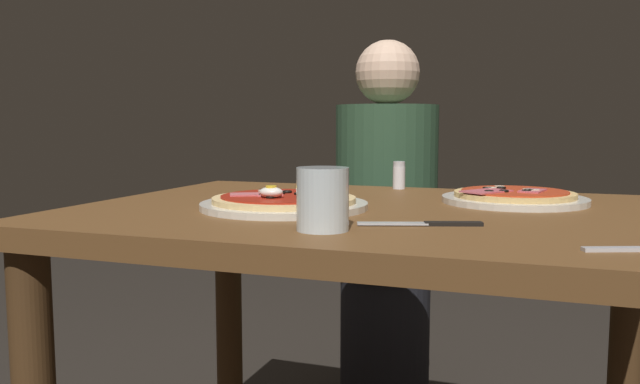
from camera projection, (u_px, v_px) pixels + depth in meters
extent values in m
cube|color=brown|center=(370.00, 218.00, 1.20)|extent=(1.10, 0.81, 0.04)
cylinder|color=#4A3018|center=(229.00, 331.00, 1.73)|extent=(0.07, 0.07, 0.73)
cylinder|color=#4A3018|center=(624.00, 379.00, 1.41)|extent=(0.07, 0.07, 0.73)
cylinder|color=silver|center=(284.00, 205.00, 1.19)|extent=(0.31, 0.31, 0.01)
cylinder|color=#E5C17F|center=(284.00, 200.00, 1.19)|extent=(0.27, 0.27, 0.01)
cylinder|color=#A82314|center=(284.00, 196.00, 1.19)|extent=(0.24, 0.24, 0.00)
torus|color=black|center=(271.00, 197.00, 1.14)|extent=(0.02, 0.02, 0.00)
torus|color=black|center=(264.00, 190.00, 1.26)|extent=(0.02, 0.02, 0.00)
torus|color=black|center=(280.00, 193.00, 1.21)|extent=(0.02, 0.02, 0.00)
torus|color=black|center=(287.00, 192.00, 1.23)|extent=(0.02, 0.02, 0.00)
torus|color=black|center=(299.00, 194.00, 1.20)|extent=(0.02, 0.02, 0.00)
torus|color=black|center=(273.00, 194.00, 1.19)|extent=(0.02, 0.02, 0.00)
cube|color=#D16B70|center=(317.00, 193.00, 1.21)|extent=(0.09, 0.09, 0.00)
cube|color=#D16B70|center=(256.00, 194.00, 1.19)|extent=(0.11, 0.08, 0.00)
cube|color=#D16B70|center=(272.00, 193.00, 1.21)|extent=(0.07, 0.10, 0.00)
cylinder|color=beige|center=(264.00, 191.00, 1.24)|extent=(0.02, 0.02, 0.00)
cylinder|color=beige|center=(324.00, 196.00, 1.16)|extent=(0.02, 0.02, 0.00)
ellipsoid|color=white|center=(271.00, 192.00, 1.15)|extent=(0.04, 0.03, 0.02)
cylinder|color=yellow|center=(271.00, 187.00, 1.15)|extent=(0.02, 0.02, 0.00)
cylinder|color=silver|center=(514.00, 200.00, 1.28)|extent=(0.29, 0.29, 0.01)
cylinder|color=#DBB26B|center=(514.00, 194.00, 1.27)|extent=(0.24, 0.24, 0.01)
cylinder|color=red|center=(514.00, 191.00, 1.27)|extent=(0.21, 0.21, 0.00)
torus|color=black|center=(489.00, 191.00, 1.24)|extent=(0.02, 0.02, 0.00)
torus|color=black|center=(504.00, 191.00, 1.24)|extent=(0.02, 0.02, 0.00)
torus|color=black|center=(501.00, 188.00, 1.30)|extent=(0.02, 0.02, 0.00)
torus|color=black|center=(527.00, 191.00, 1.24)|extent=(0.02, 0.02, 0.00)
torus|color=black|center=(487.00, 188.00, 1.30)|extent=(0.02, 0.02, 0.00)
torus|color=black|center=(529.00, 190.00, 1.26)|extent=(0.02, 0.02, 0.00)
cube|color=#C65B66|center=(486.00, 191.00, 1.25)|extent=(0.10, 0.11, 0.00)
cube|color=#C65B66|center=(533.00, 191.00, 1.25)|extent=(0.06, 0.08, 0.00)
cylinder|color=beige|center=(534.00, 191.00, 1.25)|extent=(0.02, 0.02, 0.00)
cylinder|color=beige|center=(490.00, 188.00, 1.30)|extent=(0.02, 0.02, 0.00)
cylinder|color=beige|center=(528.00, 190.00, 1.26)|extent=(0.02, 0.02, 0.00)
cylinder|color=beige|center=(500.00, 187.00, 1.32)|extent=(0.02, 0.02, 0.00)
cylinder|color=silver|center=(325.00, 199.00, 0.94)|extent=(0.08, 0.08, 0.09)
cylinder|color=silver|center=(325.00, 222.00, 0.95)|extent=(0.07, 0.07, 0.03)
cube|color=silver|center=(612.00, 249.00, 0.79)|extent=(0.07, 0.04, 0.00)
cube|color=silver|center=(392.00, 224.00, 0.99)|extent=(0.11, 0.05, 0.00)
cube|color=black|center=(453.00, 224.00, 0.99)|extent=(0.09, 0.05, 0.01)
cylinder|color=white|center=(399.00, 178.00, 1.54)|extent=(0.03, 0.03, 0.05)
cylinder|color=silver|center=(399.00, 164.00, 1.54)|extent=(0.03, 0.03, 0.01)
cylinder|color=black|center=(385.00, 338.00, 2.07)|extent=(0.29, 0.29, 0.46)
cylinder|color=#2D4C33|center=(386.00, 188.00, 2.01)|extent=(0.32, 0.32, 0.52)
sphere|color=beige|center=(388.00, 73.00, 1.97)|extent=(0.20, 0.20, 0.20)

